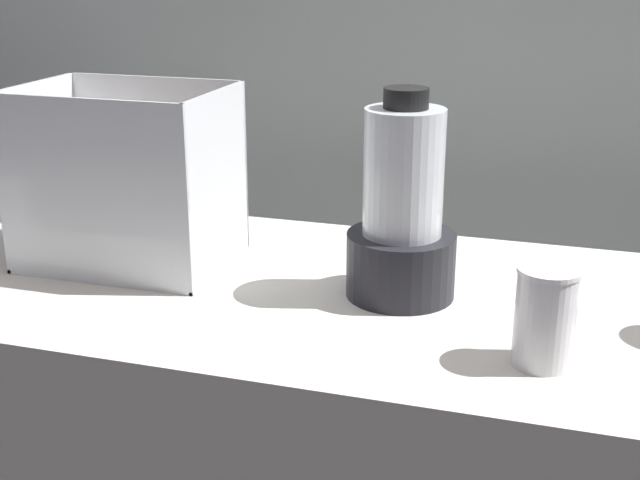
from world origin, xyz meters
TOP-DOWN VIEW (x-y plane):
  - back_wall_unit at (-0.00, 0.77)m, footprint 2.60×0.24m
  - carrot_display_bin at (-0.34, 0.03)m, footprint 0.34×0.24m
  - blender_pitcher at (0.13, 0.01)m, footprint 0.17×0.17m
  - juice_cup_pomegranate_left at (0.35, -0.16)m, footprint 0.08×0.08m

SIDE VIEW (x-z plane):
  - juice_cup_pomegranate_left at x=0.35m, z-range 0.89..1.03m
  - carrot_display_bin at x=-0.34m, z-range 0.85..1.14m
  - blender_pitcher at x=0.13m, z-range 0.87..1.19m
  - back_wall_unit at x=0.00m, z-range 0.01..2.51m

